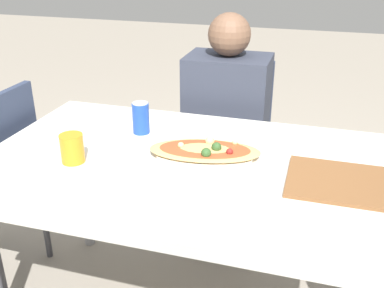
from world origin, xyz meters
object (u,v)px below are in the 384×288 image
(person_seated, at_px, (226,116))
(pizza_main, at_px, (205,152))
(chair_far_seated, at_px, (230,141))
(soda_can, at_px, (141,118))
(drink_glass, at_px, (72,148))
(dining_table, at_px, (181,178))

(person_seated, relative_size, pizza_main, 2.82)
(chair_far_seated, height_order, person_seated, person_seated)
(soda_can, relative_size, drink_glass, 1.24)
(dining_table, xyz_separation_m, drink_glass, (-0.35, -0.11, 0.12))
(dining_table, height_order, person_seated, person_seated)
(person_seated, distance_m, pizza_main, 0.62)
(dining_table, height_order, pizza_main, pizza_main)
(dining_table, distance_m, chair_far_seated, 0.80)
(person_seated, bearing_deg, soda_can, 63.20)
(drink_glass, bearing_deg, soda_can, 67.29)
(pizza_main, distance_m, drink_glass, 0.46)
(pizza_main, distance_m, soda_can, 0.33)
(dining_table, height_order, drink_glass, drink_glass)
(drink_glass, bearing_deg, person_seated, 64.77)
(pizza_main, relative_size, soda_can, 3.35)
(chair_far_seated, xyz_separation_m, person_seated, (-0.00, -0.12, 0.18))
(dining_table, relative_size, person_seated, 1.18)
(pizza_main, bearing_deg, dining_table, -144.98)
(dining_table, bearing_deg, drink_glass, -161.90)
(pizza_main, xyz_separation_m, drink_glass, (-0.42, -0.17, 0.03))
(chair_far_seated, height_order, soda_can, chair_far_seated)
(drink_glass, bearing_deg, dining_table, 18.10)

